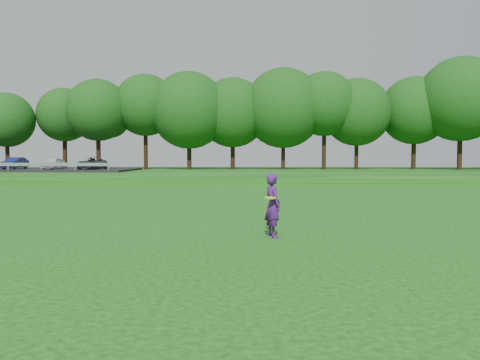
{
  "coord_description": "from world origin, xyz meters",
  "views": [
    {
      "loc": [
        0.59,
        -13.84,
        2.15
      ],
      "look_at": [
        0.03,
        2.45,
        1.3
      ],
      "focal_mm": 35.0,
      "sensor_mm": 36.0,
      "label": 1
    }
  ],
  "objects": [
    {
      "name": "berm",
      "position": [
        0.0,
        34.0,
        0.3
      ],
      "size": [
        130.0,
        30.0,
        0.6
      ],
      "primitive_type": "cube",
      "color": "#0D450D",
      "rests_on": "ground"
    },
    {
      "name": "walking_path",
      "position": [
        0.0,
        20.0,
        0.02
      ],
      "size": [
        130.0,
        1.6,
        0.04
      ],
      "primitive_type": "cube",
      "color": "gray",
      "rests_on": "ground"
    },
    {
      "name": "ground",
      "position": [
        0.0,
        0.0,
        0.0
      ],
      "size": [
        140.0,
        140.0,
        0.0
      ],
      "primitive_type": "plane",
      "color": "#0D450D",
      "rests_on": "ground"
    },
    {
      "name": "woman",
      "position": [
        1.03,
        -1.55,
        0.84
      ],
      "size": [
        0.6,
        0.75,
        1.69
      ],
      "color": "#4A186D",
      "rests_on": "ground"
    },
    {
      "name": "treeline",
      "position": [
        0.0,
        38.0,
        8.1
      ],
      "size": [
        104.0,
        7.0,
        15.0
      ],
      "primitive_type": null,
      "color": "#0F4313",
      "rests_on": "berm"
    },
    {
      "name": "parking_lot",
      "position": [
        -23.5,
        32.8,
        1.02
      ],
      "size": [
        24.0,
        9.0,
        1.38
      ],
      "color": "black",
      "rests_on": "berm"
    }
  ]
}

